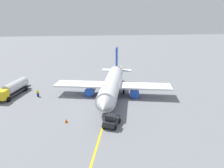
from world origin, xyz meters
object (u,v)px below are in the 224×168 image
(airplane, at_px, (112,85))
(refueling_worker, at_px, (38,93))
(fuel_tanker, at_px, (13,88))
(pushback_tug, at_px, (111,120))
(safety_cone_nose, at_px, (66,121))

(airplane, xyz_separation_m, refueling_worker, (-2.35, -17.11, -1.90))
(airplane, height_order, refueling_worker, airplane)
(fuel_tanker, height_order, pushback_tug, fuel_tanker)
(pushback_tug, bearing_deg, refueling_worker, -139.36)
(airplane, height_order, pushback_tug, airplane)
(airplane, bearing_deg, fuel_tanker, -100.86)
(pushback_tug, bearing_deg, airplane, 169.71)
(refueling_worker, xyz_separation_m, safety_cone_nose, (14.40, 6.93, -0.49))
(airplane, bearing_deg, pushback_tug, -10.29)
(refueling_worker, bearing_deg, airplane, 82.18)
(fuel_tanker, distance_m, refueling_worker, 6.13)
(refueling_worker, bearing_deg, fuel_tanker, -109.55)
(refueling_worker, bearing_deg, pushback_tug, 40.64)
(pushback_tug, bearing_deg, safety_cone_nose, -108.06)
(airplane, xyz_separation_m, fuel_tanker, (-4.38, -22.82, -0.99))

